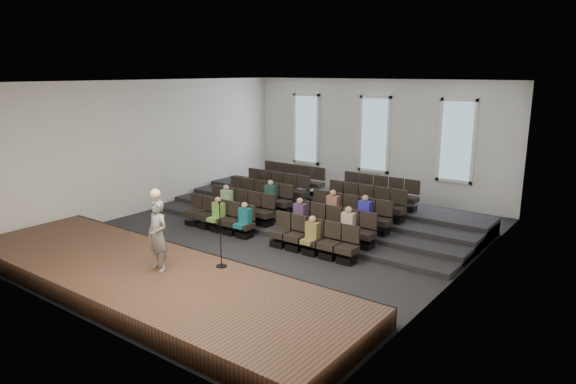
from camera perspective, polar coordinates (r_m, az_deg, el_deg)
The scene contains 14 objects.
ground at distance 16.92m, azimuth -1.65°, elevation -5.02°, with size 14.00×14.00×0.00m, color black.
ceiling at distance 16.07m, azimuth -1.77°, elevation 12.20°, with size 12.00×14.00×0.02m, color white.
wall_back at distance 22.19m, azimuth 9.65°, elevation 5.83°, with size 12.00×0.04×5.00m, color silver.
wall_front at distance 11.76m, azimuth -23.39°, elevation -1.70°, with size 12.00×0.04×5.00m, color silver.
wall_left at distance 20.55m, azimuth -15.06°, elevation 4.97°, with size 0.04×14.00×5.00m, color silver.
wall_right at distance 13.51m, azimuth 18.79°, elevation 0.53°, with size 0.04×14.00×5.00m, color silver.
stage at distance 13.46m, azimuth -15.38°, elevation -9.33°, with size 11.80×3.60×0.50m, color #503122.
stage_lip at distance 14.52m, azimuth -9.87°, elevation -7.33°, with size 11.80×0.06×0.52m, color black.
risers at distance 19.35m, azimuth 4.17°, elevation -2.08°, with size 11.80×4.80×0.60m.
seating_rows at distance 17.91m, azimuth 1.39°, elevation -1.70°, with size 6.80×4.70×1.67m.
windows at distance 22.10m, azimuth 9.58°, elevation 6.33°, with size 8.44×0.10×3.24m.
audience at distance 16.86m, azimuth 0.03°, elevation -2.13°, with size 5.45×2.64×1.10m.
speaker at distance 13.02m, azimuth -14.26°, elevation -4.70°, with size 0.65×0.43×1.78m, color slate.
mic_stand at distance 13.05m, azimuth -7.47°, elevation -6.11°, with size 0.29×0.29×1.71m.
Camera 1 is at (9.96, -12.60, 5.33)m, focal length 32.00 mm.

